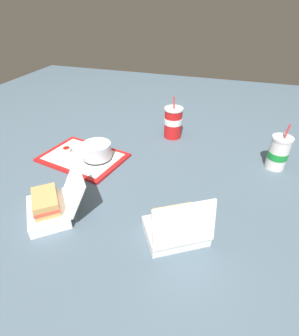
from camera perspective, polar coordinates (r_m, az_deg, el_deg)
The scene contains 10 objects.
ground_plane at distance 1.11m, azimuth 0.31°, elevation -1.96°, with size 3.20×3.20×0.00m, color #4C6070.
food_tray at distance 1.27m, azimuth -14.25°, elevation 2.24°, with size 0.41×0.33×0.01m.
cake_container at distance 1.22m, azimuth -11.36°, elevation 3.57°, with size 0.13×0.13×0.07m.
ketchup_cup at distance 1.31m, azimuth -17.59°, elevation 3.77°, with size 0.04×0.04×0.02m.
napkin_stack at distance 1.24m, azimuth -16.45°, elevation 1.66°, with size 0.10×0.10×0.00m, color white.
plastic_fork at distance 1.35m, azimuth -16.02°, elevation 4.45°, with size 0.11×0.01×0.01m, color white.
clamshell_sandwich_back at distance 0.97m, azimuth -20.76°, elevation -7.69°, with size 0.27×0.27×0.16m.
clamshell_sandwich_center at distance 0.84m, azimuth 5.84°, elevation -12.64°, with size 0.24×0.22×0.18m.
soda_cup_right at distance 1.26m, azimuth 26.24°, elevation 2.97°, with size 0.09×0.09×0.21m.
soda_cup_center at distance 1.40m, azimuth 5.06°, elevation 9.93°, with size 0.10×0.10×0.22m.
Camera 1 is at (0.26, -0.86, 0.65)m, focal length 28.00 mm.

